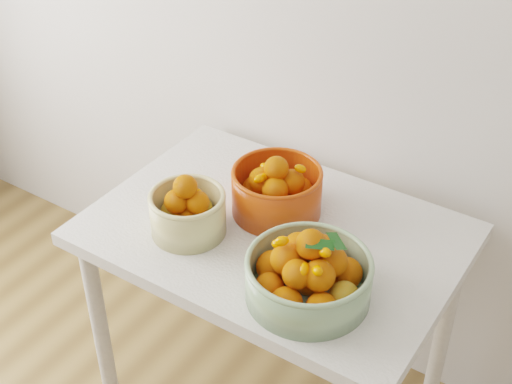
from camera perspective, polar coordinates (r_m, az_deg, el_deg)
table at (r=2.02m, az=1.42°, el=-5.10°), size 1.00×0.70×0.75m
bowl_cream at (r=1.92m, az=-5.49°, el=-1.57°), size 0.23×0.23×0.18m
bowl_green at (r=1.72m, az=4.21°, el=-6.61°), size 0.31×0.31×0.20m
bowl_orange at (r=1.98m, az=1.66°, el=0.16°), size 0.30×0.30×0.18m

